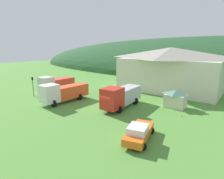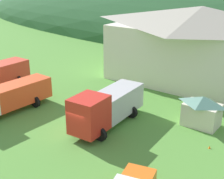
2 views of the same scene
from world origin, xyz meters
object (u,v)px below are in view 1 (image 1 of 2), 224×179
(tow_truck_silver, at_px, (56,84))
(heavy_rig_white, at_px, (63,92))
(play_shed_cream, at_px, (175,99))
(traffic_light_west, at_px, (33,84))
(service_pickup_orange, at_px, (139,132))
(depot_building, at_px, (170,69))
(traffic_cone_near_pickup, at_px, (182,117))
(crane_truck_red, at_px, (121,96))

(tow_truck_silver, xyz_separation_m, heavy_rig_white, (6.73, -3.43, -0.05))
(play_shed_cream, distance_m, traffic_light_west, 24.77)
(heavy_rig_white, height_order, service_pickup_orange, heavy_rig_white)
(depot_building, xyz_separation_m, traffic_cone_near_pickup, (6.99, -13.96, -4.55))
(depot_building, relative_size, traffic_light_west, 5.85)
(play_shed_cream, height_order, crane_truck_red, crane_truck_red)
(play_shed_cream, distance_m, crane_truck_red, 8.13)
(service_pickup_orange, bearing_deg, depot_building, 179.77)
(crane_truck_red, xyz_separation_m, traffic_light_west, (-16.49, -4.37, 0.43))
(traffic_light_west, bearing_deg, heavy_rig_white, 7.02)
(depot_building, bearing_deg, heavy_rig_white, -118.74)
(tow_truck_silver, bearing_deg, traffic_cone_near_pickup, 93.66)
(tow_truck_silver, xyz_separation_m, traffic_light_west, (-0.74, -4.35, 0.49))
(depot_building, relative_size, traffic_cone_near_pickup, 45.40)
(tow_truck_silver, bearing_deg, depot_building, 131.90)
(traffic_light_west, bearing_deg, crane_truck_red, 14.85)
(tow_truck_silver, bearing_deg, traffic_light_west, -10.13)
(depot_building, xyz_separation_m, crane_truck_red, (-1.47, -15.68, -2.76))
(depot_building, distance_m, traffic_light_west, 27.02)
(heavy_rig_white, relative_size, traffic_cone_near_pickup, 18.24)
(play_shed_cream, bearing_deg, crane_truck_red, -142.47)
(play_shed_cream, xyz_separation_m, service_pickup_orange, (0.65, -12.12, -0.55))
(play_shed_cream, distance_m, heavy_rig_white, 17.60)
(service_pickup_orange, relative_size, traffic_light_west, 1.52)
(depot_building, bearing_deg, crane_truck_red, -95.35)
(play_shed_cream, bearing_deg, tow_truck_silver, -167.38)
(traffic_light_west, bearing_deg, depot_building, 48.15)
(traffic_light_west, distance_m, traffic_cone_near_pickup, 25.78)
(depot_building, height_order, crane_truck_red, depot_building)
(tow_truck_silver, distance_m, traffic_cone_near_pickup, 24.34)
(play_shed_cream, xyz_separation_m, crane_truck_red, (-6.44, -4.95, 0.42))
(tow_truck_silver, height_order, traffic_cone_near_pickup, tow_truck_silver)
(crane_truck_red, height_order, traffic_light_west, traffic_light_west)
(depot_building, distance_m, play_shed_cream, 12.25)
(heavy_rig_white, bearing_deg, tow_truck_silver, -114.96)
(play_shed_cream, distance_m, tow_truck_silver, 22.74)
(crane_truck_red, bearing_deg, tow_truck_silver, -93.90)
(play_shed_cream, distance_m, service_pickup_orange, 12.15)
(play_shed_cream, bearing_deg, traffic_cone_near_pickup, -57.93)
(depot_building, relative_size, crane_truck_red, 2.49)
(traffic_cone_near_pickup, bearing_deg, play_shed_cream, 122.07)
(depot_building, distance_m, crane_truck_red, 15.99)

